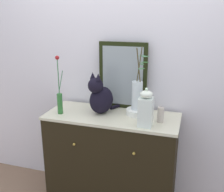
{
  "coord_description": "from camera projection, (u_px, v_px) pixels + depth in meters",
  "views": [
    {
      "loc": [
        0.67,
        -2.13,
        1.82
      ],
      "look_at": [
        0.0,
        0.0,
        1.12
      ],
      "focal_mm": 42.68,
      "sensor_mm": 36.0,
      "label": 1
    }
  ],
  "objects": [
    {
      "name": "bowl_porcelain",
      "position": [
        137.0,
        112.0,
        2.39
      ],
      "size": [
        0.19,
        0.19,
        0.05
      ],
      "primitive_type": "cylinder",
      "color": "white",
      "rests_on": "sideboard"
    },
    {
      "name": "candle_pillar",
      "position": [
        161.0,
        115.0,
        2.22
      ],
      "size": [
        0.06,
        0.06,
        0.14
      ],
      "color": "#BDAEA2",
      "rests_on": "sideboard"
    },
    {
      "name": "mirror_leaning",
      "position": [
        123.0,
        76.0,
        2.5
      ],
      "size": [
        0.46,
        0.03,
        0.63
      ],
      "color": "black",
      "rests_on": "sideboard"
    },
    {
      "name": "vase_slim_green",
      "position": [
        60.0,
        98.0,
        2.39
      ],
      "size": [
        0.07,
        0.05,
        0.53
      ],
      "color": "#2D6C2F",
      "rests_on": "sideboard"
    },
    {
      "name": "jar_lidded_porcelain",
      "position": [
        146.0,
        109.0,
        2.12
      ],
      "size": [
        0.11,
        0.11,
        0.32
      ],
      "color": "white",
      "rests_on": "sideboard"
    },
    {
      "name": "cat_sitting",
      "position": [
        101.0,
        97.0,
        2.39
      ],
      "size": [
        0.31,
        0.44,
        0.39
      ],
      "color": "black",
      "rests_on": "sideboard"
    },
    {
      "name": "sideboard",
      "position": [
        112.0,
        161.0,
        2.53
      ],
      "size": [
        1.2,
        0.52,
        0.94
      ],
      "color": "black",
      "rests_on": "ground_plane"
    },
    {
      "name": "vase_glass_clear",
      "position": [
        137.0,
        94.0,
        2.34
      ],
      "size": [
        0.15,
        0.19,
        0.56
      ],
      "color": "silver",
      "rests_on": "bowl_porcelain"
    },
    {
      "name": "wall_back",
      "position": [
        122.0,
        69.0,
        2.58
      ],
      "size": [
        4.4,
        0.08,
        2.6
      ],
      "primitive_type": "cube",
      "color": "silver",
      "rests_on": "ground_plane"
    }
  ]
}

